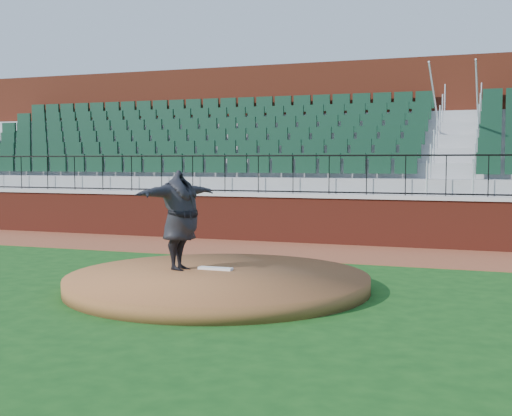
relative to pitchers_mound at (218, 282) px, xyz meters
The scene contains 10 objects.
ground 0.41m from the pitchers_mound, 51.36° to the right, with size 90.00×90.00×0.00m, color #124213.
warning_track 5.10m from the pitchers_mound, 87.24° to the left, with size 34.00×3.20×0.01m, color brown.
field_wall 6.71m from the pitchers_mound, 87.90° to the left, with size 34.00×0.35×1.20m, color maroon.
wall_cap 6.79m from the pitchers_mound, 87.90° to the left, with size 34.00×0.45×0.10m, color #B7B7B7.
wall_railing 6.90m from the pitchers_mound, 87.90° to the left, with size 34.00×0.05×1.00m, color black, non-canonical shape.
seating_stands 9.67m from the pitchers_mound, 88.51° to the left, with size 34.00×5.10×4.60m, color gray, non-canonical shape.
concourse_wall 12.50m from the pitchers_mound, 88.85° to the left, with size 34.00×0.50×5.50m, color maroon.
pitchers_mound is the anchor object (origin of this frame).
pitching_rubber 0.53m from the pitchers_mound, 118.21° to the left, with size 0.62×0.15×0.04m, color white.
pitcher 1.30m from the pitchers_mound, 164.46° to the left, with size 2.15×0.59×1.75m, color black.
Camera 1 is at (4.20, -9.92, 2.16)m, focal length 46.91 mm.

